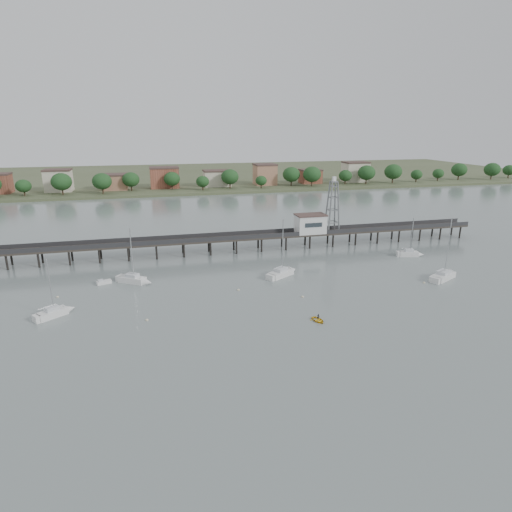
{
  "coord_description": "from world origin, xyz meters",
  "views": [
    {
      "loc": [
        -17.91,
        -49.79,
        32.92
      ],
      "look_at": [
        4.87,
        42.0,
        4.0
      ],
      "focal_mm": 30.0,
      "sensor_mm": 36.0,
      "label": 1
    }
  ],
  "objects": [
    {
      "name": "lattice_tower",
      "position": [
        31.5,
        60.0,
        11.1
      ],
      "size": [
        3.2,
        3.2,
        15.5
      ],
      "color": "slate",
      "rests_on": "ground"
    },
    {
      "name": "far_shore",
      "position": [
        0.36,
        239.58,
        0.95
      ],
      "size": [
        500.0,
        170.0,
        10.4
      ],
      "color": "#475133",
      "rests_on": "ground"
    },
    {
      "name": "pier_building",
      "position": [
        25.0,
        60.0,
        6.67
      ],
      "size": [
        8.4,
        5.4,
        5.3
      ],
      "color": "silver",
      "rests_on": "ground"
    },
    {
      "name": "sailboat_c",
      "position": [
        10.89,
        38.69,
        0.64
      ],
      "size": [
        8.52,
        6.64,
        14.03
      ],
      "rotation": [
        0.0,
        0.0,
        0.56
      ],
      "color": "silver",
      "rests_on": "ground"
    },
    {
      "name": "sailboat_b",
      "position": [
        -21.99,
        41.28,
        0.64
      ],
      "size": [
        7.77,
        6.21,
        12.95
      ],
      "rotation": [
        0.0,
        0.0,
        -0.58
      ],
      "color": "silver",
      "rests_on": "ground"
    },
    {
      "name": "yellow_dinghy",
      "position": [
        9.18,
        14.06,
        0.0
      ],
      "size": [
        2.21,
        1.2,
        2.97
      ],
      "primitive_type": "imported",
      "rotation": [
        0.0,
        0.0,
        0.29
      ],
      "color": "yellow",
      "rests_on": "ground"
    },
    {
      "name": "pier",
      "position": [
        0.0,
        60.0,
        3.79
      ],
      "size": [
        150.0,
        5.0,
        5.5
      ],
      "color": "#2D2823",
      "rests_on": "ground"
    },
    {
      "name": "ground_plane",
      "position": [
        0.0,
        0.0,
        0.0
      ],
      "size": [
        500.0,
        500.0,
        0.0
      ],
      "primitive_type": "plane",
      "color": "slate",
      "rests_on": "ground"
    },
    {
      "name": "sailboat_d",
      "position": [
        45.72,
        28.08,
        0.63
      ],
      "size": [
        9.18,
        6.36,
        14.73
      ],
      "rotation": [
        0.0,
        0.0,
        0.47
      ],
      "color": "silver",
      "rests_on": "ground"
    },
    {
      "name": "dinghy_occupant",
      "position": [
        9.18,
        14.06,
        0.0
      ],
      "size": [
        0.72,
        1.19,
        0.27
      ],
      "primitive_type": "imported",
      "rotation": [
        0.0,
        0.0,
        2.84
      ],
      "color": "black",
      "rests_on": "ground"
    },
    {
      "name": "sailboat_a",
      "position": [
        -35.69,
        27.7,
        0.65
      ],
      "size": [
        6.63,
        5.65,
        11.37
      ],
      "rotation": [
        0.0,
        0.0,
        0.64
      ],
      "color": "silver",
      "rests_on": "ground"
    },
    {
      "name": "white_tender",
      "position": [
        -29.09,
        42.54,
        0.37
      ],
      "size": [
        3.32,
        2.25,
        1.19
      ],
      "rotation": [
        0.0,
        0.0,
        0.35
      ],
      "color": "silver",
      "rests_on": "ground"
    },
    {
      "name": "mooring_buoys",
      "position": [
        -1.96,
        28.29,
        0.08
      ],
      "size": [
        76.72,
        15.78,
        0.39
      ],
      "color": "beige",
      "rests_on": "ground"
    },
    {
      "name": "sailboat_e",
      "position": [
        47.76,
        44.65,
        0.66
      ],
      "size": [
        6.66,
        3.41,
        10.75
      ],
      "rotation": [
        0.0,
        0.0,
        -0.25
      ],
      "color": "silver",
      "rests_on": "ground"
    }
  ]
}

